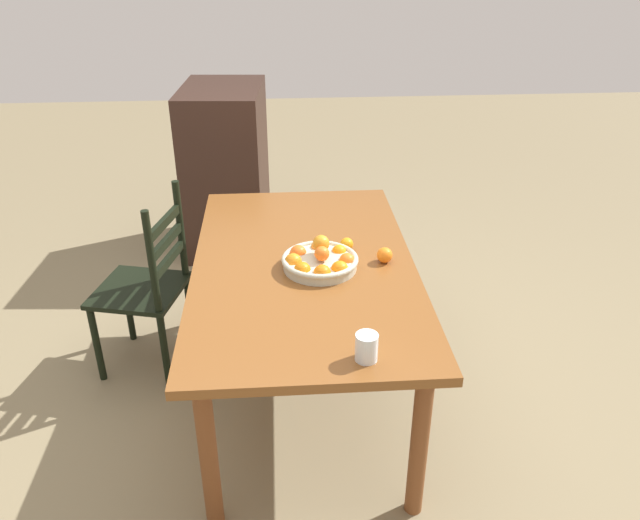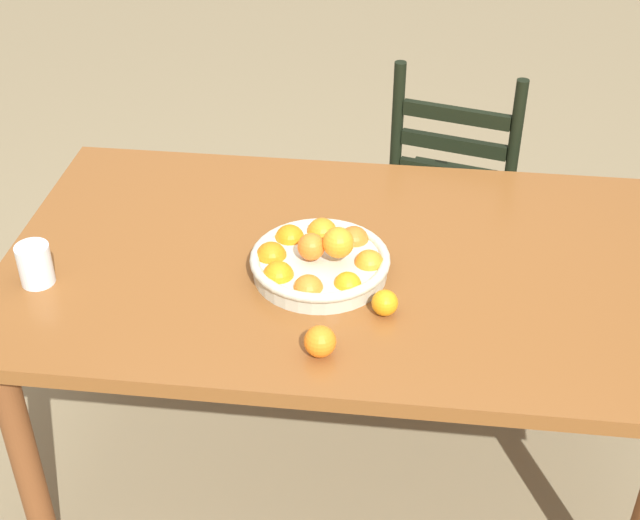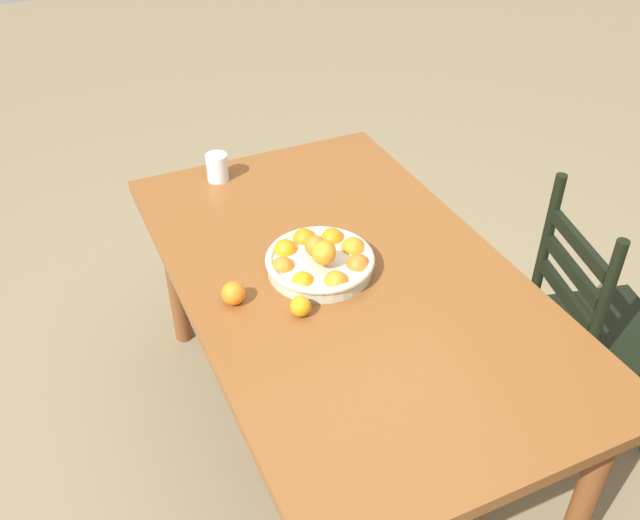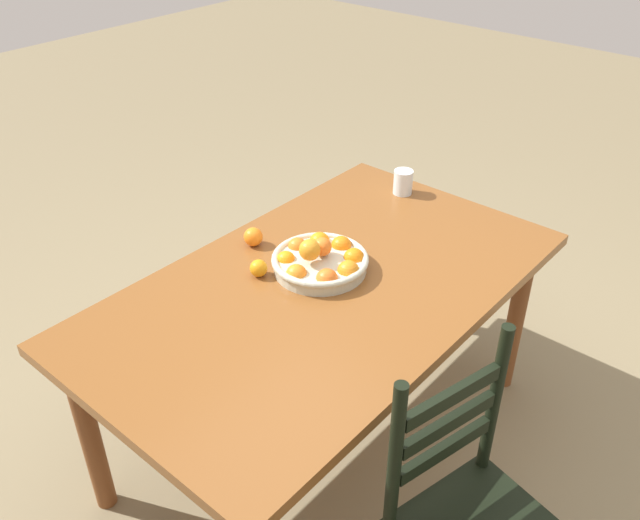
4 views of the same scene
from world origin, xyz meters
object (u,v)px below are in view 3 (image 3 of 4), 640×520
dining_table (347,295)px  orange_loose_0 (233,293)px  chair_near_window (592,331)px  orange_loose_1 (301,306)px  drinking_glass (217,167)px  fruit_bowl (320,260)px

dining_table → orange_loose_0: 0.38m
chair_near_window → orange_loose_0: 1.21m
orange_loose_1 → drinking_glass: drinking_glass is taller
dining_table → drinking_glass: drinking_glass is taller
dining_table → drinking_glass: 0.75m
dining_table → chair_near_window: bearing=68.7°
chair_near_window → fruit_bowl: size_ratio=2.89×
fruit_bowl → drinking_glass: fruit_bowl is taller
chair_near_window → fruit_bowl: chair_near_window is taller
dining_table → chair_near_window: chair_near_window is taller
orange_loose_0 → orange_loose_1: orange_loose_0 is taller
dining_table → fruit_bowl: bearing=-129.4°
orange_loose_0 → drinking_glass: 0.72m
chair_near_window → orange_loose_1: chair_near_window is taller
chair_near_window → orange_loose_0: chair_near_window is taller
fruit_bowl → drinking_glass: size_ratio=3.31×
fruit_bowl → orange_loose_0: size_ratio=4.83×
orange_loose_0 → fruit_bowl: bearing=97.2°
dining_table → fruit_bowl: size_ratio=4.99×
dining_table → orange_loose_0: (-0.02, -0.36, 0.12)m
dining_table → orange_loose_1: orange_loose_1 is taller
chair_near_window → drinking_glass: chair_near_window is taller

